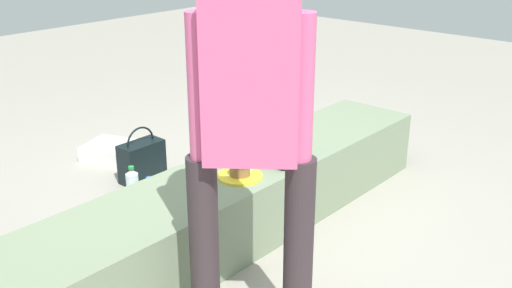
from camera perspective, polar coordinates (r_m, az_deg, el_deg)
The scene contains 10 objects.
ground_plane at distance 3.04m, azimuth -3.18°, elevation -9.36°, with size 12.00×12.00×0.00m, color #9D978B.
concrete_ledge at distance 2.95m, azimuth -3.25°, elevation -6.30°, with size 2.90×0.50×0.37m, color gray.
child_seated at distance 3.02m, azimuth 0.62°, elevation 2.60°, with size 0.28×0.32×0.48m.
adult_standing at distance 2.00m, azimuth -0.52°, elevation 3.74°, with size 0.35×0.39×1.57m.
cake_plate at distance 2.84m, azimuth -1.56°, elevation -2.81°, with size 0.22×0.22×0.07m.
water_bottle_near_gift at distance 3.48m, azimuth -11.84°, elevation -3.87°, with size 0.07×0.07×0.21m.
water_bottle_far_side at distance 3.27m, azimuth -10.16°, elevation -5.20°, with size 0.07×0.07×0.23m.
party_cup_red at distance 2.95m, azimuth -20.34°, elevation -10.61°, with size 0.09×0.09×0.12m, color red.
cake_box_white at distance 4.12m, azimuth -13.86°, elevation -0.64°, with size 0.29×0.32×0.10m, color white.
handbag_black_leather at distance 3.70m, azimuth -10.97°, elevation -1.60°, with size 0.27×0.14×0.35m.
Camera 1 is at (-1.84, -1.85, 1.56)m, focal length 41.39 mm.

